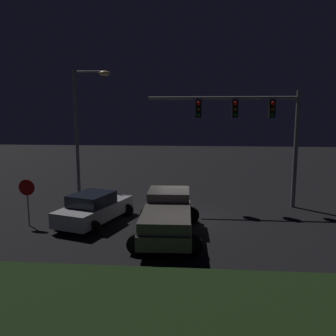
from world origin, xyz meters
name	(u,v)px	position (x,y,z in m)	size (l,w,h in m)	color
ground_plane	(183,218)	(0.00, 0.00, 0.00)	(80.00, 80.00, 0.00)	black
pickup_truck	(168,213)	(-0.58, -2.59, 1.00)	(2.97, 5.46, 1.80)	#514C47
car_sedan	(94,208)	(-4.24, -1.15, 0.74)	(3.30, 4.74, 1.51)	#B7B7BC
traffic_signal_gantry	(252,120)	(3.67, 2.60, 4.90)	(8.32, 0.56, 6.50)	slate
street_lamp_left	(83,119)	(-6.27, 3.79, 4.95)	(2.28, 0.44, 7.87)	slate
stop_sign	(27,193)	(-7.22, -1.82, 1.56)	(0.76, 0.08, 2.23)	slate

